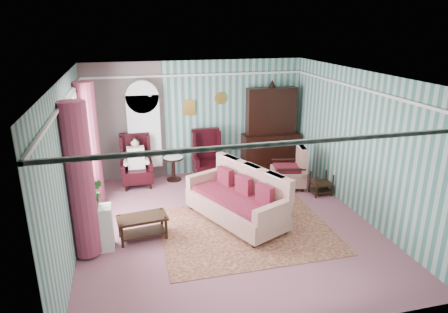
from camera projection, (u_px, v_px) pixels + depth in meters
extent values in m
plane|color=#854D5D|center=(227.00, 225.00, 7.83)|extent=(6.00, 6.00, 0.00)
cube|color=#3A6963|center=(197.00, 119.00, 10.12)|extent=(5.50, 0.02, 2.90)
cube|color=#3A6963|center=(292.00, 234.00, 4.61)|extent=(5.50, 0.02, 2.90)
cube|color=#3A6963|center=(69.00, 167.00, 6.73)|extent=(0.02, 6.00, 2.90)
cube|color=#3A6963|center=(359.00, 144.00, 8.00)|extent=(0.02, 6.00, 2.90)
cube|color=silver|center=(227.00, 75.00, 6.90)|extent=(5.50, 6.00, 0.02)
cube|color=#8C475E|center=(125.00, 123.00, 9.69)|extent=(1.90, 0.01, 2.90)
cube|color=silver|center=(227.00, 96.00, 7.01)|extent=(5.50, 6.00, 0.05)
cube|color=white|center=(74.00, 151.00, 7.25)|extent=(0.04, 1.50, 1.90)
cylinder|color=#823046|center=(80.00, 182.00, 6.39)|extent=(0.44, 0.44, 2.60)
cylinder|color=#823046|center=(89.00, 145.00, 8.32)|extent=(0.44, 0.44, 2.60)
cube|color=#C88A35|center=(189.00, 108.00, 9.95)|extent=(0.30, 0.03, 0.38)
cube|color=white|center=(145.00, 136.00, 9.77)|extent=(0.80, 0.28, 2.24)
cube|color=black|center=(271.00, 127.00, 10.39)|extent=(1.50, 0.56, 2.36)
cube|color=black|center=(136.00, 161.00, 9.51)|extent=(0.76, 0.80, 1.25)
cube|color=black|center=(208.00, 156.00, 9.91)|extent=(0.76, 0.80, 1.25)
cylinder|color=black|center=(174.00, 169.00, 9.96)|extent=(0.50, 0.50, 0.60)
cube|color=black|center=(321.00, 183.00, 9.14)|extent=(0.45, 0.38, 0.54)
cube|color=white|center=(96.00, 229.00, 6.87)|extent=(0.55, 0.35, 0.80)
cube|color=#471817|center=(246.00, 230.00, 7.62)|extent=(3.20, 2.60, 0.01)
cube|color=#C4B198|center=(236.00, 198.00, 7.84)|extent=(1.91, 2.45, 0.99)
cube|color=beige|center=(288.00, 168.00, 9.49)|extent=(0.92, 0.97, 0.96)
cube|color=black|center=(143.00, 227.00, 7.28)|extent=(0.94, 0.57, 0.44)
imported|color=#265019|center=(93.00, 199.00, 6.63)|extent=(0.36, 0.32, 0.38)
imported|color=#1C4F18|center=(95.00, 192.00, 6.81)|extent=(0.27, 0.23, 0.46)
imported|color=#1F581B|center=(88.00, 197.00, 6.66)|extent=(0.29, 0.29, 0.41)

